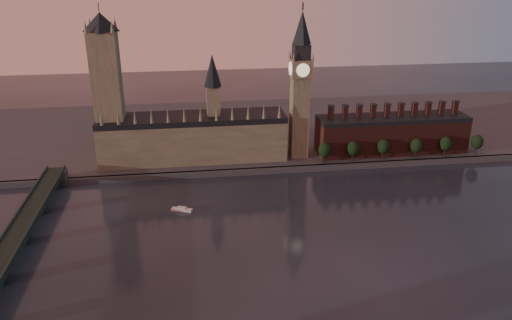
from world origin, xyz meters
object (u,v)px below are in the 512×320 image
at_px(victoria_tower, 107,85).
at_px(westminster_bridge, 10,251).
at_px(river_boat, 182,209).
at_px(big_ben, 300,84).

xyz_separation_m(victoria_tower, westminster_bridge, (-35.00, -117.70, -51.65)).
height_order(westminster_bridge, river_boat, westminster_bridge).
bearing_deg(river_boat, victoria_tower, 142.69).
distance_m(victoria_tower, big_ben, 130.12).
relative_size(victoria_tower, big_ben, 1.01).
bearing_deg(big_ben, victoria_tower, 177.80).
height_order(victoria_tower, westminster_bridge, victoria_tower).
distance_m(westminster_bridge, river_boat, 92.49).
bearing_deg(westminster_bridge, big_ben, 34.33).
height_order(big_ben, river_boat, big_ben).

